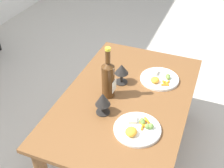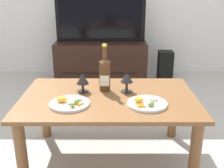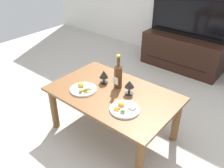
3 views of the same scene
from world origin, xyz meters
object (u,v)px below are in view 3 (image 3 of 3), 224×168
Objects in this scene: tv_screen at (189,16)px; goblet_right at (129,85)px; dinner_plate_left at (83,89)px; dinner_plate_right at (124,109)px; tv_stand at (183,52)px; dining_table at (113,100)px; goblet_left at (104,75)px; wine_bottle at (118,75)px.

goblet_right is at bearing -81.89° from tv_screen.
tv_screen is at bearing 86.49° from dinner_plate_left.
dinner_plate_right is at bearing -62.73° from goblet_right.
tv_stand is 4.63× the size of dinner_plate_left.
dinner_plate_right is (0.36, -1.94, 0.24)m from tv_stand.
dining_table is 1.84m from tv_screen.
tv_stand is 1.04× the size of tv_screen.
goblet_left is at bearing 152.05° from dinner_plate_right.
goblet_left is 0.54× the size of dinner_plate_left.
tv_screen reaches higher than dinner_plate_left.
goblet_right is at bearing 117.27° from dinner_plate_right.
goblet_right is at bearing 31.18° from dinner_plate_left.
tv_stand is at bearing 88.09° from goblet_left.
wine_bottle is at bearing -86.83° from tv_stand.
wine_bottle is 0.35m from dinner_plate_left.
wine_bottle is at bearing 104.36° from dining_table.
goblet_left is at bearing -180.00° from goblet_right.
goblet_right is at bearing -81.91° from tv_stand.
dining_table is at bearing -86.14° from tv_screen.
tv_stand is 1.77m from goblet_right.
goblet_left and goblet_right have the same top height.
tv_screen reaches higher than dinner_plate_right.
tv_stand is 1.96m from dinner_plate_left.
wine_bottle is at bearing -86.83° from tv_screen.
goblet_left is (-0.15, -0.03, -0.04)m from wine_bottle.
dining_table is 8.52× the size of goblet_right.
tv_stand is 4.64× the size of dinner_plate_right.
goblet_right is (0.15, -0.03, -0.03)m from wine_bottle.
wine_bottle is (0.09, -1.69, -0.18)m from tv_screen.
dinner_plate_left is at bearing -149.41° from dining_table.
tv_screen is 1.70m from wine_bottle.
dinner_plate_right is (0.48, -0.00, -0.00)m from dinner_plate_left.
wine_bottle is 0.16m from goblet_right.
goblet_right is (0.24, -1.72, -0.21)m from tv_screen.
tv_stand is 1.99m from dinner_plate_right.
dinner_plate_right reaches higher than tv_stand.
goblet_left is 0.30m from goblet_right.
dinner_plate_left reaches higher than dinner_plate_right.
tv_stand is at bearing 93.85° from dining_table.
dining_table is 0.29m from dinner_plate_right.
dinner_plate_left is (-0.24, -0.14, 0.10)m from dining_table.
tv_screen is at bearing 93.86° from dining_table.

